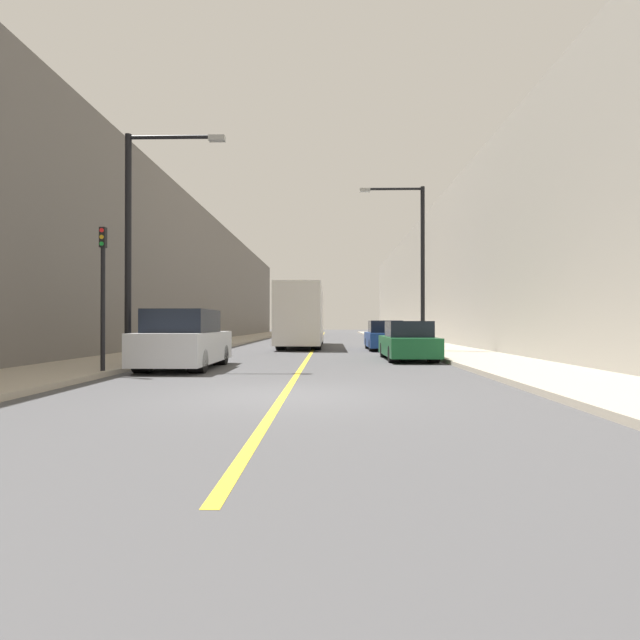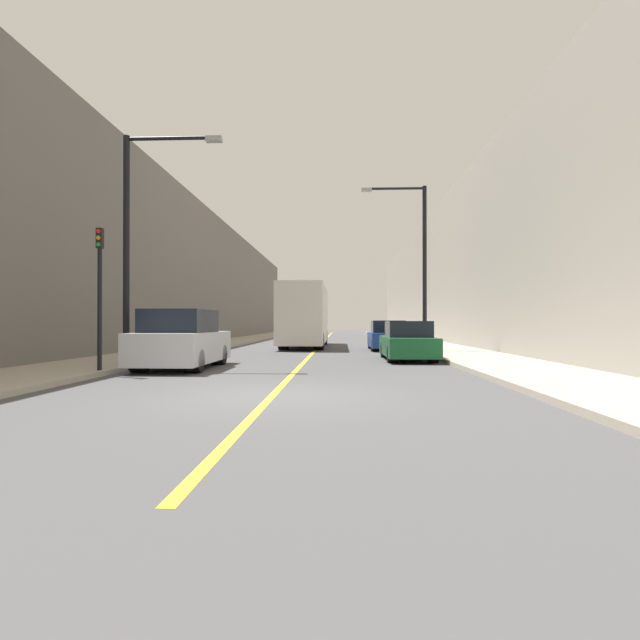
{
  "view_description": "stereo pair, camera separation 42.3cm",
  "coord_description": "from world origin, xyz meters",
  "px_view_note": "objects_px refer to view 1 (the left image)",
  "views": [
    {
      "loc": [
        0.93,
        -9.8,
        1.43
      ],
      "look_at": [
        0.5,
        10.5,
        1.56
      ],
      "focal_mm": 28.0,
      "sensor_mm": 36.0,
      "label": 1
    },
    {
      "loc": [
        1.35,
        -9.78,
        1.43
      ],
      "look_at": [
        0.5,
        10.5,
        1.56
      ],
      "focal_mm": 28.0,
      "sensor_mm": 36.0,
      "label": 2
    }
  ],
  "objects_px": {
    "parked_suv_left": "(184,341)",
    "street_lamp_left": "(138,230)",
    "car_right_mid": "(385,337)",
    "traffic_light": "(103,292)",
    "street_lamp_right": "(417,256)",
    "car_right_near": "(408,342)",
    "bus": "(302,315)"
  },
  "relations": [
    {
      "from": "parked_suv_left",
      "to": "street_lamp_right",
      "type": "distance_m",
      "value": 12.61
    },
    {
      "from": "parked_suv_left",
      "to": "street_lamp_right",
      "type": "relative_size",
      "value": 0.59
    },
    {
      "from": "street_lamp_left",
      "to": "street_lamp_right",
      "type": "xyz_separation_m",
      "value": [
        10.05,
        8.61,
        0.35
      ]
    },
    {
      "from": "street_lamp_right",
      "to": "traffic_light",
      "type": "relative_size",
      "value": 2.01
    },
    {
      "from": "bus",
      "to": "parked_suv_left",
      "type": "xyz_separation_m",
      "value": [
        -2.88,
        -14.48,
        -1.04
      ]
    },
    {
      "from": "street_lamp_left",
      "to": "street_lamp_right",
      "type": "distance_m",
      "value": 13.23
    },
    {
      "from": "car_right_near",
      "to": "street_lamp_right",
      "type": "relative_size",
      "value": 0.59
    },
    {
      "from": "bus",
      "to": "street_lamp_left",
      "type": "relative_size",
      "value": 1.49
    },
    {
      "from": "street_lamp_left",
      "to": "car_right_near",
      "type": "bearing_deg",
      "value": 24.97
    },
    {
      "from": "parked_suv_left",
      "to": "traffic_light",
      "type": "xyz_separation_m",
      "value": [
        -1.56,
        -2.21,
        1.41
      ]
    },
    {
      "from": "car_right_mid",
      "to": "traffic_light",
      "type": "bearing_deg",
      "value": -124.24
    },
    {
      "from": "parked_suv_left",
      "to": "street_lamp_left",
      "type": "height_order",
      "value": "street_lamp_left"
    },
    {
      "from": "parked_suv_left",
      "to": "street_lamp_left",
      "type": "relative_size",
      "value": 0.65
    },
    {
      "from": "bus",
      "to": "traffic_light",
      "type": "bearing_deg",
      "value": -104.88
    },
    {
      "from": "parked_suv_left",
      "to": "street_lamp_left",
      "type": "distance_m",
      "value": 3.71
    },
    {
      "from": "car_right_mid",
      "to": "street_lamp_right",
      "type": "distance_m",
      "value": 4.97
    },
    {
      "from": "bus",
      "to": "traffic_light",
      "type": "height_order",
      "value": "traffic_light"
    },
    {
      "from": "traffic_light",
      "to": "parked_suv_left",
      "type": "bearing_deg",
      "value": 54.86
    },
    {
      "from": "bus",
      "to": "street_lamp_left",
      "type": "height_order",
      "value": "street_lamp_left"
    },
    {
      "from": "bus",
      "to": "car_right_near",
      "type": "bearing_deg",
      "value": -66.07
    },
    {
      "from": "bus",
      "to": "car_right_near",
      "type": "relative_size",
      "value": 2.32
    },
    {
      "from": "car_right_near",
      "to": "traffic_light",
      "type": "xyz_separation_m",
      "value": [
        -9.15,
        -6.07,
        1.59
      ]
    },
    {
      "from": "bus",
      "to": "street_lamp_left",
      "type": "bearing_deg",
      "value": -105.94
    },
    {
      "from": "bus",
      "to": "parked_suv_left",
      "type": "relative_size",
      "value": 2.3
    },
    {
      "from": "traffic_light",
      "to": "bus",
      "type": "bearing_deg",
      "value": 75.12
    },
    {
      "from": "street_lamp_left",
      "to": "traffic_light",
      "type": "distance_m",
      "value": 2.8
    },
    {
      "from": "car_right_mid",
      "to": "parked_suv_left",
      "type": "bearing_deg",
      "value": -124.06
    },
    {
      "from": "traffic_light",
      "to": "street_lamp_left",
      "type": "bearing_deg",
      "value": 83.66
    },
    {
      "from": "street_lamp_left",
      "to": "traffic_light",
      "type": "bearing_deg",
      "value": -96.34
    },
    {
      "from": "bus",
      "to": "car_right_mid",
      "type": "distance_m",
      "value": 5.85
    },
    {
      "from": "car_right_mid",
      "to": "car_right_near",
      "type": "bearing_deg",
      "value": -89.07
    },
    {
      "from": "car_right_near",
      "to": "traffic_light",
      "type": "relative_size",
      "value": 1.19
    }
  ]
}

